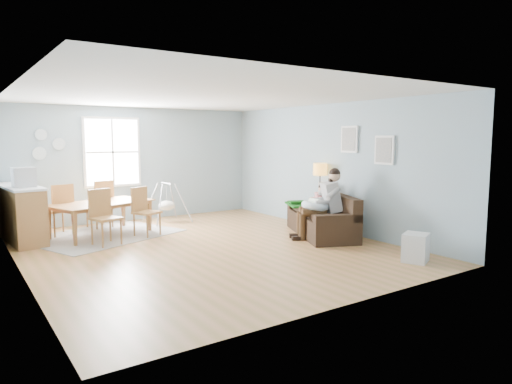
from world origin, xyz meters
TOP-DOWN VIEW (x-y plane):
  - room at (0.00, 0.00)m, footprint 8.40×9.40m
  - window at (-0.60, 3.46)m, footprint 1.32×0.08m
  - pictures at (2.97, -1.05)m, footprint 0.05×1.34m
  - wall_plates at (-2.00, 3.47)m, footprint 0.67×0.02m
  - sofa at (2.51, -0.40)m, footprint 1.67×2.28m
  - green_throw at (2.71, 0.28)m, footprint 1.19×1.10m
  - beige_pillow at (2.88, 0.02)m, footprint 0.37×0.51m
  - father at (2.27, -0.62)m, footprint 1.05×0.79m
  - nursing_pillow at (2.12, -0.55)m, footprint 0.74×0.73m
  - infant at (2.13, -0.52)m, footprint 0.18×0.37m
  - toddler at (2.51, -0.18)m, footprint 0.55×0.45m
  - floor_lamp at (2.80, 0.07)m, footprint 0.29×0.29m
  - storage_cube at (2.32, -2.74)m, footprint 0.53×0.50m
  - rug at (-1.25, 2.09)m, footprint 3.30×2.92m
  - dining_table at (-1.25, 2.09)m, footprint 2.19×1.66m
  - chair_sw at (-1.46, 1.29)m, footprint 0.56×0.56m
  - chair_se at (-0.56, 1.63)m, footprint 0.59×0.59m
  - chair_nw at (-1.96, 2.53)m, footprint 0.60×0.60m
  - chair_ne at (-1.04, 2.88)m, footprint 0.59×0.59m
  - counter at (-2.70, 2.50)m, footprint 0.76×1.97m
  - monitor at (-2.65, 2.14)m, footprint 0.40×0.38m
  - baby_swing at (0.42, 2.75)m, footprint 0.92×0.94m

SIDE VIEW (x-z plane):
  - rug at x=-1.25m, z-range 0.00..0.01m
  - storage_cube at x=2.32m, z-range 0.00..0.46m
  - sofa at x=2.51m, z-range -0.12..0.72m
  - dining_table at x=-1.25m, z-range 0.00..0.68m
  - baby_swing at x=0.42m, z-range -0.05..0.88m
  - green_throw at x=2.71m, z-range 0.52..0.56m
  - counter at x=-2.70m, z-range 0.01..1.08m
  - chair_se at x=-0.56m, z-range 0.07..1.06m
  - chair_sw at x=-1.46m, z-range 0.08..1.11m
  - chair_nw at x=-1.96m, z-range 0.08..1.14m
  - chair_ne at x=-1.04m, z-range 0.08..1.14m
  - nursing_pillow at x=2.12m, z-range 0.55..0.77m
  - toddler at x=2.51m, z-range 0.30..1.12m
  - infant at x=2.13m, z-range 0.67..0.81m
  - father at x=2.27m, z-range 0.04..1.44m
  - beige_pillow at x=2.88m, z-range 0.52..1.02m
  - floor_lamp at x=2.80m, z-range 0.47..1.91m
  - monitor at x=-2.65m, z-range 1.08..1.44m
  - window at x=-0.60m, z-range 0.84..2.46m
  - wall_plates at x=-2.00m, z-range 1.50..2.16m
  - pictures at x=2.97m, z-range 1.48..2.22m
  - room at x=0.00m, z-range 0.47..4.37m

